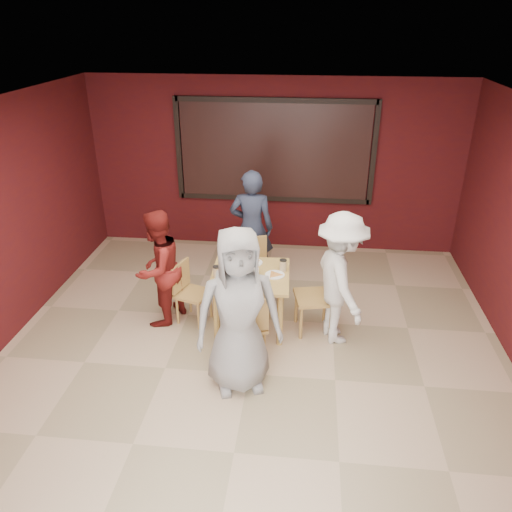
# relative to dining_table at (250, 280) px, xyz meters

# --- Properties ---
(floor) EXTENTS (7.00, 7.00, 0.00)m
(floor) POSITION_rel_dining_table_xyz_m (0.09, -0.96, -0.66)
(floor) COLOR tan
(floor) RESTS_ON ground
(window_blinds) EXTENTS (3.00, 0.02, 1.50)m
(window_blinds) POSITION_rel_dining_table_xyz_m (0.09, 2.49, 0.99)
(window_blinds) COLOR black
(dining_table) EXTENTS (0.99, 0.99, 0.90)m
(dining_table) POSITION_rel_dining_table_xyz_m (0.00, 0.00, 0.00)
(dining_table) COLOR tan
(dining_table) RESTS_ON floor
(chair_front) EXTENTS (0.53, 0.53, 0.87)m
(chair_front) POSITION_rel_dining_table_xyz_m (0.05, -0.70, -0.17)
(chair_front) COLOR #A47840
(chair_front) RESTS_ON floor
(chair_back) EXTENTS (0.53, 0.53, 0.86)m
(chair_back) POSITION_rel_dining_table_xyz_m (-0.04, 0.77, -0.18)
(chair_back) COLOR #A47840
(chair_back) RESTS_ON floor
(chair_left) EXTENTS (0.49, 0.49, 0.80)m
(chair_left) POSITION_rel_dining_table_xyz_m (-0.81, 0.06, -0.21)
(chair_left) COLOR #A47840
(chair_left) RESTS_ON floor
(chair_right) EXTENTS (0.54, 0.54, 0.95)m
(chair_right) POSITION_rel_dining_table_xyz_m (0.87, 0.02, -0.12)
(chair_right) COLOR #A47840
(chair_right) RESTS_ON floor
(diner_front) EXTENTS (1.02, 0.81, 1.83)m
(diner_front) POSITION_rel_dining_table_xyz_m (0.01, -1.11, 0.25)
(diner_front) COLOR gray
(diner_front) RESTS_ON floor
(diner_back) EXTENTS (0.64, 0.43, 1.72)m
(diner_back) POSITION_rel_dining_table_xyz_m (-0.12, 1.18, 0.20)
(diner_back) COLOR #29324A
(diner_back) RESTS_ON floor
(diner_left) EXTENTS (0.81, 0.90, 1.52)m
(diner_left) POSITION_rel_dining_table_xyz_m (-1.17, 0.01, 0.10)
(diner_left) COLOR maroon
(diner_left) RESTS_ON floor
(diner_right) EXTENTS (0.91, 1.20, 1.65)m
(diner_right) POSITION_rel_dining_table_xyz_m (1.08, -0.14, 0.16)
(diner_right) COLOR silver
(diner_right) RESTS_ON floor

